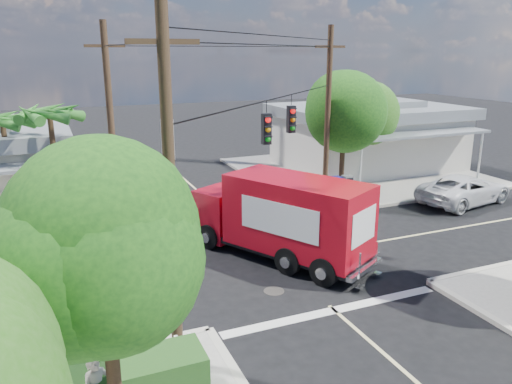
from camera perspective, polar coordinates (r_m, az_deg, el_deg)
ground at (r=19.57m, az=2.30°, el=-7.69°), size 120.00×120.00×0.00m
sidewalk_ne at (r=33.75m, az=11.23°, el=2.27°), size 14.12×14.12×0.14m
road_markings at (r=18.37m, az=4.27°, el=-9.35°), size 32.00×32.00×0.01m
building_ne at (r=35.10m, az=12.65°, el=6.46°), size 11.80×10.20×4.50m
radio_tower at (r=37.19m, az=-10.37°, el=12.25°), size 0.80×0.80×17.00m
tree_sw_front at (r=9.37m, az=-17.05°, el=-6.69°), size 3.88×3.78×6.03m
tree_ne_front at (r=27.55m, az=10.15°, el=9.25°), size 4.21×4.14×6.66m
tree_ne_back at (r=30.87m, az=11.97°, el=8.76°), size 3.77×3.66×5.82m
palm_nw_front at (r=23.88m, az=-22.50°, el=8.00°), size 3.01×3.08×5.59m
palm_nw_back at (r=25.47m, az=-26.99°, el=7.06°), size 3.01×3.08×5.19m
utility_poles at (r=19.10m, az=-3.94°, el=6.35°), size 12.00×10.68×9.00m
picket_fence at (r=12.79m, az=-20.50°, el=-19.18°), size 5.94×0.06×1.00m
vending_boxes at (r=27.47m, az=9.12°, el=0.61°), size 1.90×0.50×1.10m
delivery_truck at (r=19.15m, az=2.97°, el=-2.91°), size 5.55×7.69×3.27m
parked_car at (r=28.54m, az=22.72°, el=0.30°), size 5.91×3.53×1.54m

